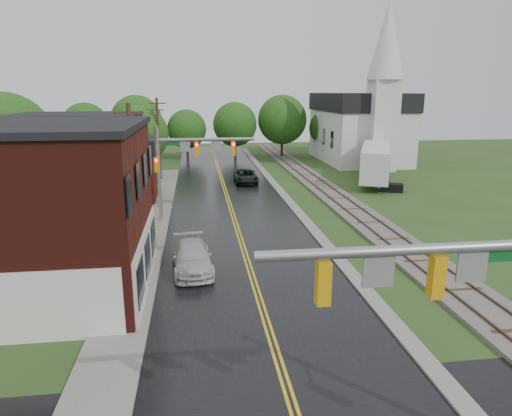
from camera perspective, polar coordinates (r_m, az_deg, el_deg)
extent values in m
cube|color=black|center=(38.65, -3.15, -0.14)|extent=(10.00, 90.00, 0.02)
cube|color=gray|center=(44.17, 3.34, 1.71)|extent=(0.80, 70.00, 0.12)
cube|color=gray|center=(33.91, -12.99, -2.59)|extent=(2.40, 50.00, 0.12)
cube|color=silver|center=(23.92, -13.52, -6.08)|extent=(0.10, 9.50, 3.00)
cube|color=tan|center=(34.92, -21.01, 2.72)|extent=(8.00, 7.00, 6.40)
cube|color=#3F0F0C|center=(43.57, -16.97, 3.88)|extent=(7.00, 6.00, 4.40)
cube|color=silver|center=(66.63, 12.66, 8.75)|extent=(10.00, 16.00, 7.00)
cube|color=black|center=(66.36, 12.89, 12.79)|extent=(10.40, 16.40, 2.40)
cube|color=silver|center=(59.04, 15.43, 9.84)|extent=(3.20, 3.20, 11.00)
cone|color=silver|center=(59.17, 16.12, 19.53)|extent=(4.40, 4.40, 9.00)
cube|color=#59544C|center=(45.23, 9.08, 1.99)|extent=(3.20, 80.00, 0.20)
cube|color=#4C3828|center=(45.00, 8.21, 2.14)|extent=(0.10, 80.00, 0.12)
cube|color=#4C3828|center=(45.41, 9.96, 2.18)|extent=(0.10, 80.00, 0.12)
cylinder|color=gray|center=(11.04, 18.68, -4.98)|extent=(7.20, 0.26, 0.26)
cube|color=orange|center=(11.61, 21.63, -7.98)|extent=(0.32, 0.30, 1.05)
cube|color=orange|center=(10.59, 8.39, -9.25)|extent=(0.32, 0.30, 1.05)
cube|color=gray|center=(11.97, 25.36, -6.67)|extent=(0.75, 0.06, 0.75)
cube|color=gray|center=(10.92, 15.04, -7.71)|extent=(0.75, 0.06, 0.75)
cube|color=#0C5926|center=(12.29, 28.33, -5.25)|extent=(1.40, 0.04, 0.30)
cylinder|color=gray|center=(34.96, -12.05, 4.04)|extent=(0.28, 0.28, 7.20)
cylinder|color=gray|center=(34.49, -6.25, 8.50)|extent=(7.20, 0.26, 0.26)
cube|color=orange|center=(34.56, -7.42, 7.31)|extent=(0.32, 0.30, 1.05)
cube|color=orange|center=(34.68, -2.86, 7.44)|extent=(0.32, 0.30, 1.05)
cube|color=gray|center=(34.55, -8.88, 7.59)|extent=(0.75, 0.06, 0.75)
cube|color=gray|center=(34.57, -5.02, 7.71)|extent=(0.75, 0.06, 0.75)
cube|color=#0C5926|center=(34.55, -10.10, 7.96)|extent=(1.40, 0.04, 0.30)
sphere|color=#FF0C0C|center=(34.35, -7.44, 7.82)|extent=(0.20, 0.20, 0.20)
cylinder|color=#382616|center=(30.04, -15.12, 3.93)|extent=(0.28, 0.28, 9.00)
cube|color=#382616|center=(29.61, -15.62, 11.37)|extent=(1.80, 0.12, 0.12)
cube|color=#382616|center=(29.65, -15.53, 10.02)|extent=(1.40, 0.12, 0.12)
cylinder|color=#382616|center=(51.73, -12.06, 8.34)|extent=(0.28, 0.28, 9.00)
cube|color=#382616|center=(51.48, -12.30, 12.66)|extent=(1.80, 0.12, 0.12)
cube|color=#382616|center=(51.50, -12.25, 11.88)|extent=(1.40, 0.12, 0.12)
cylinder|color=black|center=(42.90, -28.15, 1.96)|extent=(0.36, 0.36, 3.42)
sphere|color=#1C4313|center=(42.32, -28.82, 7.49)|extent=(7.60, 7.60, 7.60)
sphere|color=#1C4313|center=(41.80, -28.14, 6.58)|extent=(5.32, 5.32, 5.32)
cylinder|color=black|center=(49.33, -20.59, 3.76)|extent=(0.36, 0.36, 2.70)
sphere|color=#1C4313|center=(48.88, -20.93, 7.55)|extent=(6.00, 6.00, 6.00)
sphere|color=#1C4313|center=(48.42, -20.29, 6.93)|extent=(4.20, 4.20, 4.20)
cylinder|color=black|center=(54.30, -14.06, 5.25)|extent=(0.36, 0.36, 2.88)
sphere|color=#1C4313|center=(53.88, -14.29, 8.94)|extent=(6.40, 6.40, 6.40)
sphere|color=#1C4313|center=(53.47, -13.66, 8.34)|extent=(4.48, 4.48, 4.48)
imported|color=black|center=(49.43, -1.29, 3.95)|extent=(2.42, 5.18, 1.43)
imported|color=silver|center=(25.72, -8.02, -6.12)|extent=(2.50, 5.32, 1.50)
cube|color=black|center=(47.23, 16.64, 2.46)|extent=(2.36, 1.89, 0.80)
cylinder|color=gray|center=(54.42, 13.29, 4.20)|extent=(0.16, 0.16, 0.80)
cube|color=silver|center=(51.20, 14.66, 5.75)|extent=(7.35, 12.78, 3.17)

